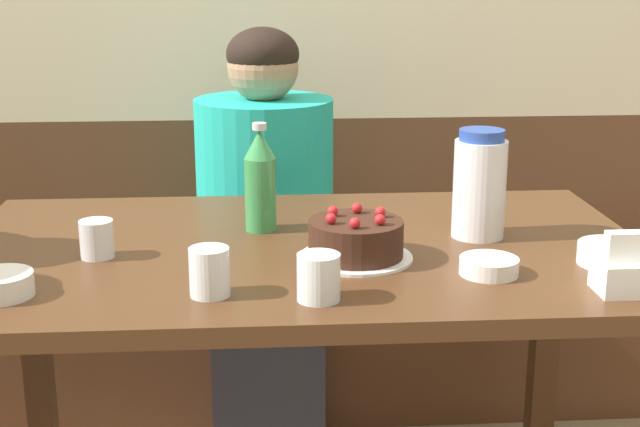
# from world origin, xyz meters

# --- Properties ---
(bench_seat) EXTENTS (2.67, 0.38, 0.45)m
(bench_seat) POSITION_xyz_m (0.00, 0.83, 0.23)
(bench_seat) COLOR #56331E
(bench_seat) RESTS_ON ground_plane
(dining_table) EXTENTS (1.34, 0.80, 0.76)m
(dining_table) POSITION_xyz_m (0.00, 0.00, 0.66)
(dining_table) COLOR #4C2D19
(dining_table) RESTS_ON ground_plane
(birthday_cake) EXTENTS (0.21, 0.21, 0.09)m
(birthday_cake) POSITION_xyz_m (0.09, -0.09, 0.80)
(birthday_cake) COLOR white
(birthday_cake) RESTS_ON dining_table
(water_pitcher) EXTENTS (0.11, 0.11, 0.22)m
(water_pitcher) POSITION_xyz_m (0.35, 0.04, 0.87)
(water_pitcher) COLOR white
(water_pitcher) RESTS_ON dining_table
(soju_bottle) EXTENTS (0.06, 0.06, 0.22)m
(soju_bottle) POSITION_xyz_m (-0.08, 0.11, 0.87)
(soju_bottle) COLOR #388E4C
(soju_bottle) RESTS_ON dining_table
(napkin_holder) EXTENTS (0.11, 0.08, 0.11)m
(napkin_holder) POSITION_xyz_m (0.53, -0.30, 0.80)
(napkin_holder) COLOR white
(napkin_holder) RESTS_ON dining_table
(bowl_soup_white) EXTENTS (0.11, 0.11, 0.04)m
(bowl_soup_white) POSITION_xyz_m (-0.51, -0.24, 0.78)
(bowl_soup_white) COLOR white
(bowl_soup_white) RESTS_ON dining_table
(bowl_rice_small) EXTENTS (0.12, 0.12, 0.04)m
(bowl_rice_small) POSITION_xyz_m (0.55, -0.15, 0.78)
(bowl_rice_small) COLOR white
(bowl_rice_small) RESTS_ON dining_table
(bowl_side_dish) EXTENTS (0.10, 0.10, 0.03)m
(bowl_side_dish) POSITION_xyz_m (0.32, -0.19, 0.78)
(bowl_side_dish) COLOR white
(bowl_side_dish) RESTS_ON dining_table
(glass_water_tall) EXTENTS (0.07, 0.07, 0.08)m
(glass_water_tall) POSITION_xyz_m (-0.17, -0.26, 0.80)
(glass_water_tall) COLOR silver
(glass_water_tall) RESTS_ON dining_table
(glass_tumbler_short) EXTENTS (0.06, 0.06, 0.07)m
(glass_tumbler_short) POSITION_xyz_m (-0.39, -0.05, 0.80)
(glass_tumbler_short) COLOR silver
(glass_tumbler_short) RESTS_ON dining_table
(glass_shot_small) EXTENTS (0.07, 0.07, 0.08)m
(glass_shot_small) POSITION_xyz_m (0.01, -0.30, 0.80)
(glass_shot_small) COLOR silver
(glass_shot_small) RESTS_ON dining_table
(person_grey_tee) EXTENTS (0.36, 0.36, 1.14)m
(person_grey_tee) POSITION_xyz_m (-0.07, 0.66, 0.56)
(person_grey_tee) COLOR #33333D
(person_grey_tee) RESTS_ON ground_plane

